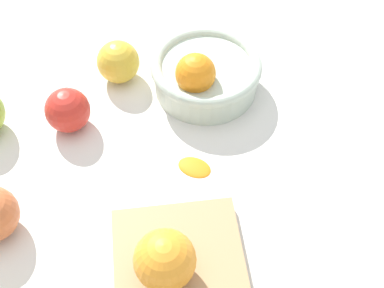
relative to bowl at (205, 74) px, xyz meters
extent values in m
plane|color=silver|center=(0.18, -0.16, -0.04)|extent=(2.40, 2.40, 0.00)
cylinder|color=beige|center=(0.00, 0.00, -0.01)|extent=(0.17, 0.17, 0.05)
torus|color=beige|center=(0.00, 0.00, 0.01)|extent=(0.18, 0.18, 0.02)
sphere|color=orange|center=(0.02, -0.02, 0.03)|extent=(0.06, 0.06, 0.06)
sphere|color=orange|center=(0.32, -0.14, 0.02)|extent=(0.08, 0.08, 0.08)
sphere|color=red|center=(0.02, -0.23, 0.00)|extent=(0.07, 0.07, 0.07)
sphere|color=gold|center=(-0.07, -0.13, 0.00)|extent=(0.07, 0.07, 0.07)
ellipsoid|color=orange|center=(0.15, -0.06, -0.03)|extent=(0.06, 0.06, 0.01)
camera|label=1|loc=(0.59, -0.19, 0.60)|focal=49.00mm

